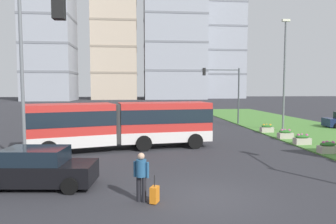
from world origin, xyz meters
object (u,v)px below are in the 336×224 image
object	(u,v)px
articulated_bus	(122,124)
pedestrian_crossing	(141,174)
flower_planter_4	(285,134)
flower_planter_5	(267,128)
car_black_sedan	(39,168)
traffic_light_far_right	(226,86)
flower_planter_2	(328,147)
apartment_tower_westcentre	(115,25)
car_maroon_sedan	(107,116)
streetlight_median	(284,71)
apartment_tower_eastcentre	(213,31)
apartment_tower_west	(49,33)
apartment_tower_centre	(174,32)
streetlight_left	(22,62)
flower_planter_3	(302,139)
rolling_suitcase	(155,194)

from	to	relation	value
articulated_bus	pedestrian_crossing	distance (m)	9.66
flower_planter_4	flower_planter_5	distance (m)	3.45
car_black_sedan	traffic_light_far_right	distance (m)	24.49
flower_planter_2	apartment_tower_westcentre	size ratio (longest dim) A/B	0.02
car_maroon_sedan	traffic_light_far_right	xyz separation A→B (m)	(13.07, -2.69, 3.47)
streetlight_median	apartment_tower_eastcentre	world-z (taller)	apartment_tower_eastcentre
flower_planter_4	apartment_tower_westcentre	distance (m)	94.91
streetlight_median	apartment_tower_westcentre	size ratio (longest dim) A/B	0.19
flower_planter_5	streetlight_median	xyz separation A→B (m)	(1.90, 0.86, 5.07)
pedestrian_crossing	car_maroon_sedan	bearing A→B (deg)	98.25
streetlight_median	apartment_tower_west	xyz separation A→B (m)	(-40.70, 74.81, 15.56)
flower_planter_5	pedestrian_crossing	bearing A→B (deg)	-125.90
traffic_light_far_right	streetlight_median	xyz separation A→B (m)	(3.67, -5.78, 1.28)
car_maroon_sedan	apartment_tower_centre	bearing A→B (deg)	77.50
streetlight_left	apartment_tower_centre	bearing A→B (deg)	78.48
flower_planter_2	flower_planter_3	xyz separation A→B (m)	(0.00, 2.91, 0.00)
streetlight_left	apartment_tower_centre	size ratio (longest dim) A/B	0.21
car_black_sedan	pedestrian_crossing	size ratio (longest dim) A/B	2.62
streetlight_left	flower_planter_2	bearing A→B (deg)	1.71
rolling_suitcase	flower_planter_4	size ratio (longest dim) A/B	0.88
car_black_sedan	streetlight_median	xyz separation A→B (m)	(17.24, 14.31, 4.74)
car_black_sedan	flower_planter_3	world-z (taller)	car_black_sedan
articulated_bus	flower_planter_2	bearing A→B (deg)	-13.15
apartment_tower_westcentre	car_maroon_sedan	bearing A→B (deg)	-86.83
streetlight_left	articulated_bus	bearing A→B (deg)	34.40
streetlight_median	apartment_tower_west	distance (m)	86.58
car_maroon_sedan	articulated_bus	bearing A→B (deg)	-80.69
pedestrian_crossing	streetlight_left	distance (m)	9.66
flower_planter_5	flower_planter_3	bearing A→B (deg)	-90.00
car_maroon_sedan	streetlight_left	bearing A→B (deg)	-97.51
car_black_sedan	rolling_suitcase	world-z (taller)	car_black_sedan
car_black_sedan	flower_planter_3	size ratio (longest dim) A/B	4.15
car_maroon_sedan	apartment_tower_eastcentre	size ratio (longest dim) A/B	0.08
apartment_tower_centre	articulated_bus	bearing A→B (deg)	-98.89
flower_planter_2	apartment_tower_eastcentre	world-z (taller)	apartment_tower_eastcentre
flower_planter_2	streetlight_median	distance (m)	11.10
apartment_tower_west	apartment_tower_centre	bearing A→B (deg)	11.99
streetlight_median	apartment_tower_westcentre	xyz separation A→B (m)	(-20.98, 85.08, 20.49)
apartment_tower_centre	streetlight_left	bearing A→B (deg)	-101.52
flower_planter_5	apartment_tower_eastcentre	xyz separation A→B (m)	(18.31, 95.62, 26.07)
traffic_light_far_right	apartment_tower_centre	distance (m)	80.13
flower_planter_3	streetlight_left	xyz separation A→B (m)	(-17.30, -3.43, 4.88)
apartment_tower_westcentre	apartment_tower_centre	distance (m)	21.06
streetlight_median	apartment_tower_west	bearing A→B (deg)	118.55
streetlight_left	apartment_tower_west	size ratio (longest dim) A/B	0.23
flower_planter_3	apartment_tower_centre	xyz separation A→B (m)	(1.79, 90.21, 23.25)
flower_planter_3	apartment_tower_west	distance (m)	92.67
articulated_bus	apartment_tower_west	world-z (taller)	apartment_tower_west
rolling_suitcase	car_black_sedan	bearing A→B (deg)	153.50
streetlight_left	rolling_suitcase	bearing A→B (deg)	-44.39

